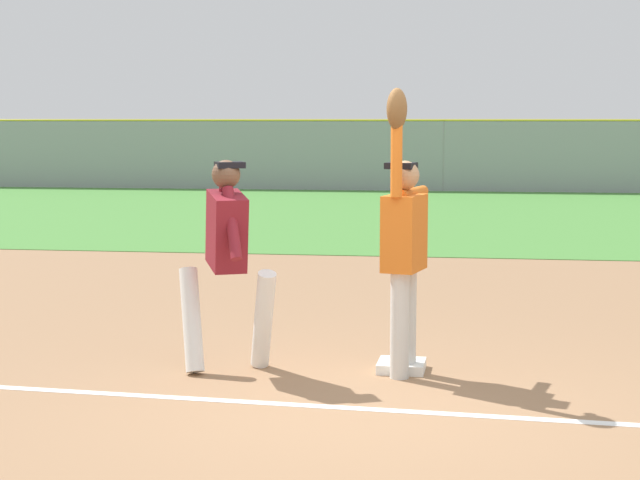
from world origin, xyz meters
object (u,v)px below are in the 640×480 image
at_px(fielder, 403,237).
at_px(parked_car_red, 204,162).
at_px(parked_car_tan, 427,164).
at_px(baseball, 392,104).
at_px(parked_car_green, 631,164).
at_px(runner, 227,250).
at_px(first_base, 401,366).

xyz_separation_m(fielder, parked_car_red, (-7.90, 24.30, -0.45)).
bearing_deg(fielder, parked_car_tan, -74.70).
relative_size(parked_car_red, parked_car_tan, 1.00).
xyz_separation_m(baseball, parked_car_tan, (-0.68, 24.33, -1.49)).
bearing_deg(parked_car_green, fielder, -102.18).
distance_m(fielder, parked_car_tan, 24.33).
distance_m(parked_car_red, parked_car_green, 13.29).
bearing_deg(parked_car_red, parked_car_tan, -5.72).
relative_size(fielder, parked_car_tan, 0.50).
distance_m(runner, baseball, 1.76).
distance_m(fielder, baseball, 1.04).
distance_m(fielder, parked_car_red, 25.55).
relative_size(fielder, baseball, 30.81).
bearing_deg(fielder, parked_car_green, -88.89).
bearing_deg(parked_car_tan, fielder, -81.40).
bearing_deg(runner, parked_car_red, 80.29).
xyz_separation_m(fielder, runner, (-1.42, -0.04, -0.12)).
xyz_separation_m(first_base, parked_car_red, (-7.89, 24.13, 0.63)).
bearing_deg(runner, fielder, -23.01).
height_order(parked_car_red, parked_car_green, same).
relative_size(fielder, runner, 1.33).
distance_m(fielder, runner, 1.42).
xyz_separation_m(first_base, parked_car_green, (5.40, 24.44, 0.63)).
bearing_deg(parked_car_tan, parked_car_green, 9.41).
height_order(baseball, parked_car_green, baseball).
bearing_deg(parked_car_tan, first_base, -81.43).
bearing_deg(fielder, first_base, -70.70).
bearing_deg(first_base, parked_car_tan, 91.82).
xyz_separation_m(first_base, runner, (-1.40, -0.20, 0.96)).
relative_size(first_base, parked_car_green, 0.09).
xyz_separation_m(runner, baseball, (1.32, 0.03, 1.16)).
xyz_separation_m(fielder, baseball, (-0.10, -0.01, 1.04)).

